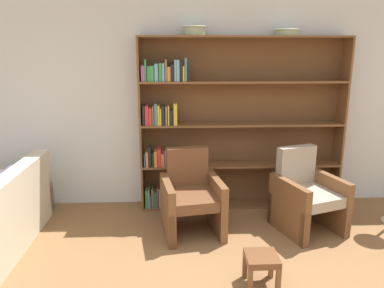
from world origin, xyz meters
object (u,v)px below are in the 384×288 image
object	(u,v)px
bowl_sage	(194,30)
footstool	(262,262)
armchair_leather	(191,197)
bowl_slate	(287,32)
bookshelf	(225,126)
armchair_cushioned	(306,195)

from	to	relation	value
bowl_sage	footstool	world-z (taller)	bowl_sage
armchair_leather	bowl_slate	bearing A→B (deg)	-159.58
footstool	bookshelf	bearing A→B (deg)	93.59
bowl_sage	armchair_cushioned	world-z (taller)	bowl_sage
bowl_sage	armchair_leather	xyz separation A→B (m)	(-0.07, -0.68, -1.85)
armchair_leather	armchair_cushioned	world-z (taller)	same
bowl_slate	armchair_leather	size ratio (longest dim) A/B	0.31
bookshelf	footstool	bearing A→B (deg)	-86.41
bowl_sage	bowl_slate	distance (m)	1.12
bowl_slate	bowl_sage	bearing A→B (deg)	180.00
bowl_slate	armchair_leather	world-z (taller)	bowl_slate
bowl_sage	bowl_slate	xyz separation A→B (m)	(1.12, 0.00, -0.02)
bowl_slate	footstool	xyz separation A→B (m)	(-0.61, -1.76, -2.01)
bookshelf	bowl_sage	size ratio (longest dim) A/B	9.19
armchair_leather	bowl_sage	bearing A→B (deg)	-105.09
bookshelf	armchair_leather	bearing A→B (deg)	-122.88
bowl_slate	footstool	bearing A→B (deg)	-109.17
armchair_leather	armchair_cushioned	size ratio (longest dim) A/B	1.00
bowl_slate	armchair_cushioned	world-z (taller)	bowl_slate
bookshelf	armchair_cushioned	bearing A→B (deg)	-39.57
bookshelf	armchair_leather	distance (m)	1.08
armchair_cushioned	footstool	xyz separation A→B (m)	(-0.75, -1.07, -0.18)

